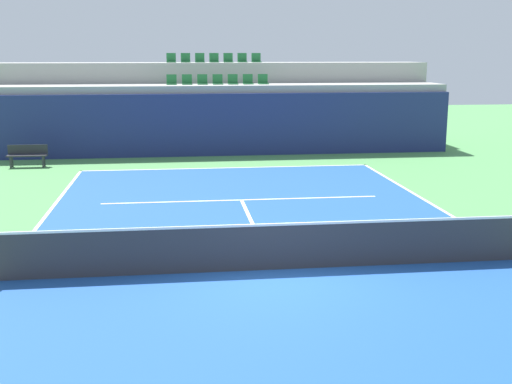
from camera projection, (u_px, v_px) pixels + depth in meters
name	position (u px, v px, depth m)	size (l,w,h in m)	color
ground_plane	(274.00, 270.00, 13.19)	(80.00, 80.00, 0.00)	#4C8C4C
court_surface	(274.00, 270.00, 13.19)	(11.00, 24.00, 0.01)	#1E4C99
baseline_far	(227.00, 168.00, 24.78)	(11.00, 0.10, 0.00)	white
service_line_far	(241.00, 200.00, 19.40)	(8.26, 0.10, 0.00)	white
centre_service_line	(254.00, 228.00, 16.30)	(0.10, 6.40, 0.00)	white
back_wall	(220.00, 125.00, 27.56)	(20.07, 0.30, 2.64)	navy
stands_tier_lower	(218.00, 118.00, 28.84)	(20.07, 2.40, 2.95)	#9E9E99
stands_tier_upper	(215.00, 104.00, 31.07)	(20.07, 2.40, 3.87)	#9E9E99
seating_row_lower	(218.00, 81.00, 28.59)	(4.48, 0.44, 0.44)	#1E6633
seating_row_upper	(214.00, 60.00, 30.73)	(4.48, 0.44, 0.44)	#1E6633
tennis_net	(274.00, 246.00, 13.09)	(11.08, 0.08, 1.07)	black
player_bench	(27.00, 154.00, 24.97)	(1.50, 0.40, 0.85)	#232328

